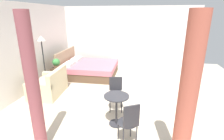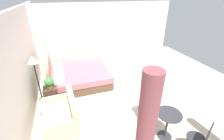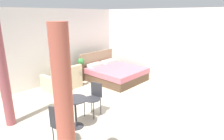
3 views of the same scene
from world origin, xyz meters
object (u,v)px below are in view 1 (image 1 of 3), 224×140
at_px(balcony_table, 116,105).
at_px(cafe_chair_near_couch, 116,90).
at_px(couch, 49,86).
at_px(floor_lamp, 42,47).
at_px(nightstand, 58,74).
at_px(potted_plant, 56,63).
at_px(bed, 89,69).
at_px(cafe_chair_near_window, 129,121).

relative_size(balcony_table, cafe_chair_near_couch, 0.84).
xyz_separation_m(couch, cafe_chair_near_couch, (-0.45, -2.20, 0.25)).
bearing_deg(floor_lamp, balcony_table, -122.15).
height_order(nightstand, potted_plant, potted_plant).
xyz_separation_m(nightstand, potted_plant, (-0.10, -0.02, 0.47)).
xyz_separation_m(floor_lamp, balcony_table, (-1.76, -2.80, -0.89)).
xyz_separation_m(couch, balcony_table, (-1.16, -2.34, 0.21)).
bearing_deg(nightstand, floor_lamp, 161.80).
height_order(bed, couch, bed).
xyz_separation_m(nightstand, floor_lamp, (-0.56, 0.18, 1.13)).
height_order(bed, cafe_chair_near_window, bed).
relative_size(floor_lamp, cafe_chair_near_couch, 2.05).
relative_size(nightstand, floor_lamp, 0.29).
height_order(potted_plant, balcony_table, potted_plant).
distance_m(couch, floor_lamp, 1.34).
bearing_deg(bed, balcony_table, -151.98).
bearing_deg(nightstand, bed, -49.40).
relative_size(floor_lamp, cafe_chair_near_window, 1.94).
height_order(couch, potted_plant, potted_plant).
xyz_separation_m(bed, nightstand, (-0.82, 0.95, -0.02)).
xyz_separation_m(couch, nightstand, (1.16, 0.28, -0.03)).
bearing_deg(balcony_table, cafe_chair_near_couch, 10.64).
distance_m(bed, balcony_table, 3.56).
bearing_deg(couch, floor_lamp, 37.75).
distance_m(potted_plant, floor_lamp, 0.82).
xyz_separation_m(bed, balcony_table, (-3.13, -1.67, 0.22)).
height_order(bed, balcony_table, bed).
relative_size(potted_plant, floor_lamp, 0.22).
xyz_separation_m(couch, cafe_chair_near_window, (-1.79, -2.68, 0.26)).
bearing_deg(cafe_chair_near_window, cafe_chair_near_couch, 19.64).
xyz_separation_m(bed, floor_lamp, (-1.37, 1.14, 1.11)).
height_order(potted_plant, floor_lamp, floor_lamp).
height_order(nightstand, balcony_table, balcony_table).
xyz_separation_m(potted_plant, floor_lamp, (-0.46, 0.20, 0.66)).
distance_m(couch, cafe_chair_near_couch, 2.26).
bearing_deg(floor_lamp, cafe_chair_near_couch, -111.56).
relative_size(couch, floor_lamp, 0.71).
bearing_deg(potted_plant, nightstand, 9.55).
xyz_separation_m(cafe_chair_near_window, cafe_chair_near_couch, (1.34, 0.48, -0.01)).
bearing_deg(nightstand, cafe_chair_near_couch, -122.92).
xyz_separation_m(bed, cafe_chair_near_window, (-3.76, -2.01, 0.27)).
xyz_separation_m(couch, potted_plant, (1.06, 0.27, 0.45)).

